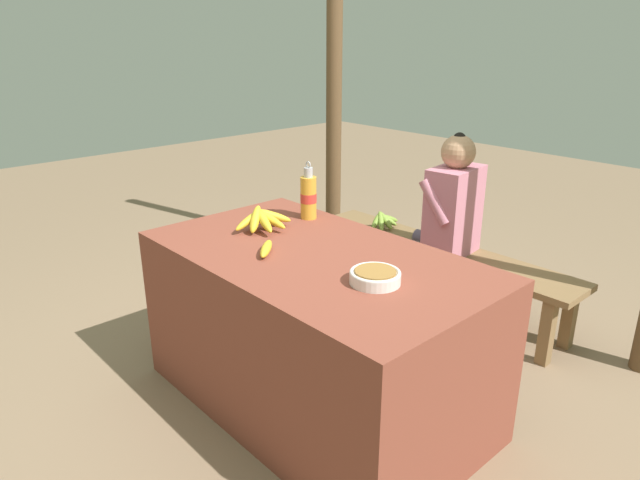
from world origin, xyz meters
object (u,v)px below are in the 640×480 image
Objects in this scene: seated_vendor at (446,214)px; support_post_near at (334,73)px; water_bottle at (308,196)px; loose_banana_front at (266,249)px; serving_bowl at (375,276)px; banana_bunch_green at (383,220)px; banana_bunch_ripe at (263,218)px; wooden_bench at (438,256)px.

seated_vendor is 0.41× the size of support_post_near.
loose_banana_front is at bearing -62.09° from water_bottle.
water_bottle is 0.91m from seated_vendor.
water_bottle is at bearing 156.13° from serving_bowl.
seated_vendor is 0.53m from banana_bunch_green.
banana_bunch_green is 1.11m from support_post_near.
water_bottle is 1.76× the size of loose_banana_front.
water_bottle reaches higher than banana_bunch_green.
banana_bunch_green is (-0.29, 1.16, -0.34)m from banana_bunch_ripe.
banana_bunch_green is 0.10× the size of support_post_near.
banana_bunch_ripe reaches higher than wooden_bench.
wooden_bench is at bearing -0.02° from banana_bunch_green.
water_bottle reaches higher than serving_bowl.
water_bottle is (0.00, 0.27, 0.05)m from banana_bunch_ripe.
serving_bowl is 0.81m from water_bottle.
seated_vendor is (0.21, 0.85, -0.23)m from water_bottle.
serving_bowl is at bearing 12.60° from loose_banana_front.
banana_bunch_ripe is at bearing -97.65° from wooden_bench.
serving_bowl is 0.11× the size of wooden_bench.
banana_bunch_green is at bearing 130.12° from serving_bowl.
seated_vendor reaches higher than serving_bowl.
serving_bowl is at bearing -4.20° from banana_bunch_ripe.
water_bottle is at bearing 88.94° from banana_bunch_ripe.
banana_bunch_ripe is 0.74m from serving_bowl.
serving_bowl is at bearing -39.83° from support_post_near.
loose_banana_front is at bearing -35.15° from banana_bunch_ripe.
banana_bunch_ripe is 1.74m from support_post_near.
support_post_near reaches higher than banana_bunch_ripe.
water_bottle is 0.11× the size of support_post_near.
banana_bunch_green is at bearing 179.98° from wooden_bench.
loose_banana_front is 0.09× the size of wooden_bench.
banana_bunch_ripe reaches higher than serving_bowl.
water_bottle reaches higher than banana_bunch_ripe.
serving_bowl is 0.67× the size of water_bottle.
serving_bowl is 0.17× the size of seated_vendor.
support_post_near is (-1.17, 0.24, 0.70)m from seated_vendor.
wooden_bench is (-0.58, 1.21, -0.42)m from serving_bowl.
water_bottle is at bearing -48.54° from support_post_near.
support_post_near is at bearing 128.04° from loose_banana_front.
seated_vendor is at bearing 76.37° from water_bottle.
water_bottle is 1.53m from support_post_near.
banana_bunch_ripe is 0.26× the size of seated_vendor.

